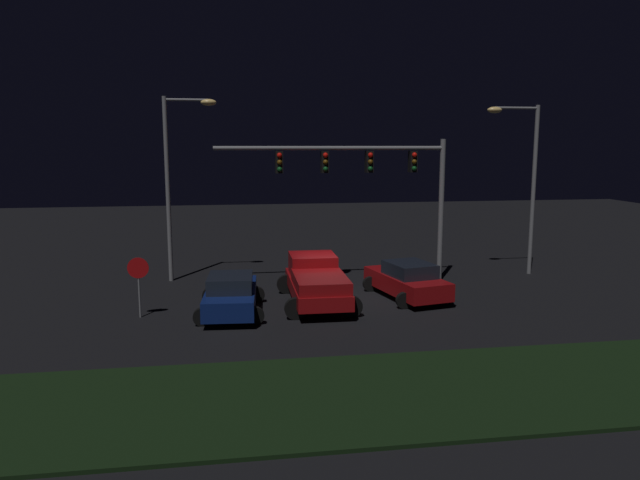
# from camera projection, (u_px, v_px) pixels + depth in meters

# --- Properties ---
(ground_plane) EXTENTS (80.00, 80.00, 0.00)m
(ground_plane) POSITION_uv_depth(u_px,v_px,m) (328.00, 299.00, 24.49)
(ground_plane) COLOR black
(grass_median) EXTENTS (26.18, 5.41, 0.10)m
(grass_median) POSITION_uv_depth(u_px,v_px,m) (392.00, 393.00, 15.12)
(grass_median) COLOR black
(grass_median) RESTS_ON ground_plane
(pickup_truck) EXTENTS (2.92, 5.43, 1.80)m
(pickup_truck) POSITION_uv_depth(u_px,v_px,m) (316.00, 279.00, 23.71)
(pickup_truck) COLOR maroon
(pickup_truck) RESTS_ON ground_plane
(car_sedan) EXTENTS (2.68, 4.51, 1.51)m
(car_sedan) POSITION_uv_depth(u_px,v_px,m) (231.00, 294.00, 22.27)
(car_sedan) COLOR navy
(car_sedan) RESTS_ON ground_plane
(car_sedan_far) EXTENTS (3.07, 4.68, 1.51)m
(car_sedan_far) POSITION_uv_depth(u_px,v_px,m) (407.00, 280.00, 24.62)
(car_sedan_far) COLOR maroon
(car_sedan_far) RESTS_ON ground_plane
(traffic_signal_gantry) EXTENTS (10.32, 0.56, 6.50)m
(traffic_signal_gantry) POSITION_uv_depth(u_px,v_px,m) (370.00, 172.00, 26.55)
(traffic_signal_gantry) COLOR slate
(traffic_signal_gantry) RESTS_ON ground_plane
(street_lamp_left) EXTENTS (2.38, 0.44, 8.37)m
(street_lamp_left) POSITION_uv_depth(u_px,v_px,m) (177.00, 167.00, 27.08)
(street_lamp_left) COLOR slate
(street_lamp_left) RESTS_ON ground_plane
(street_lamp_right) EXTENTS (2.60, 0.44, 8.09)m
(street_lamp_right) POSITION_uv_depth(u_px,v_px,m) (524.00, 169.00, 28.50)
(street_lamp_right) COLOR slate
(street_lamp_right) RESTS_ON ground_plane
(stop_sign) EXTENTS (0.76, 0.08, 2.23)m
(stop_sign) POSITION_uv_depth(u_px,v_px,m) (138.00, 276.00, 21.65)
(stop_sign) COLOR slate
(stop_sign) RESTS_ON ground_plane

